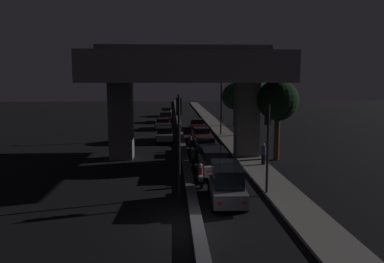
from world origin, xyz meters
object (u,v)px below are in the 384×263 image
at_px(car_white_second, 214,160).
at_px(car_silver_second_oncoming, 163,123).
at_px(motorcycle_white_filtering_near, 200,176).
at_px(motorcycle_black_filtering_mid, 193,159).
at_px(car_silver_fourth_oncoming, 166,112).
at_px(car_dark_blue_third, 205,145).
at_px(car_dark_red_third_oncoming, 165,117).
at_px(traffic_light_right_of_median, 268,134).
at_px(traffic_light_left_of_median, 179,128).
at_px(car_grey_lead, 227,183).
at_px(street_lamp, 218,95).
at_px(pedestrian_on_sidewalk, 264,154).
at_px(car_dark_red_fourth, 201,134).
at_px(motorcycle_red_filtering_far, 190,144).
at_px(car_dark_red_fifth, 197,125).
at_px(car_silver_lead_oncoming, 164,134).

relative_size(car_white_second, car_silver_second_oncoming, 0.98).
height_order(motorcycle_white_filtering_near, motorcycle_black_filtering_mid, motorcycle_black_filtering_mid).
height_order(car_silver_fourth_oncoming, motorcycle_black_filtering_mid, car_silver_fourth_oncoming).
distance_m(car_dark_blue_third, car_dark_red_third_oncoming, 25.51).
xyz_separation_m(traffic_light_right_of_median, car_dark_red_third_oncoming, (-6.26, 37.32, -2.64)).
height_order(traffic_light_left_of_median, car_silver_fourth_oncoming, traffic_light_left_of_median).
relative_size(traffic_light_right_of_median, car_dark_red_third_oncoming, 1.09).
bearing_deg(car_grey_lead, motorcycle_black_filtering_mid, 11.53).
xyz_separation_m(car_white_second, car_silver_second_oncoming, (-4.08, 24.28, -0.21)).
bearing_deg(street_lamp, motorcycle_white_filtering_near, -100.02).
height_order(car_dark_blue_third, pedestrian_on_sidewalk, pedestrian_on_sidewalk).
bearing_deg(car_silver_second_oncoming, traffic_light_right_of_median, 11.05).
distance_m(car_dark_red_fourth, car_silver_fourth_oncoming, 28.77).
bearing_deg(car_dark_red_fourth, motorcycle_red_filtering_far, 163.38).
bearing_deg(car_grey_lead, car_silver_second_oncoming, 10.13).
distance_m(car_silver_fourth_oncoming, pedestrian_on_sidewalk, 40.60).
bearing_deg(car_white_second, pedestrian_on_sidewalk, -64.59).
bearing_deg(motorcycle_white_filtering_near, car_dark_red_fifth, -5.03).
distance_m(car_dark_blue_third, car_silver_second_oncoming, 17.60).
bearing_deg(traffic_light_left_of_median, car_silver_second_oncoming, 93.09).
relative_size(car_grey_lead, car_dark_blue_third, 0.99).
bearing_deg(street_lamp, car_white_second, -97.97).
bearing_deg(car_silver_fourth_oncoming, motorcycle_red_filtering_far, 4.81).
relative_size(car_dark_blue_third, pedestrian_on_sidewalk, 2.91).
height_order(traffic_light_left_of_median, car_dark_red_fourth, traffic_light_left_of_median).
relative_size(car_silver_fourth_oncoming, motorcycle_white_filtering_near, 2.31).
relative_size(car_silver_lead_oncoming, pedestrian_on_sidewalk, 2.56).
bearing_deg(motorcycle_white_filtering_near, car_silver_second_oncoming, 4.56).
xyz_separation_m(traffic_light_right_of_median, car_dark_red_fifth, (-2.09, 26.50, -2.71)).
relative_size(car_white_second, car_dark_red_fifth, 0.97).
distance_m(car_dark_red_fourth, car_silver_second_oncoming, 11.75).
bearing_deg(motorcycle_black_filtering_mid, car_silver_fourth_oncoming, 3.75).
xyz_separation_m(car_grey_lead, motorcycle_red_filtering_far, (-1.18, 14.63, -0.44)).
distance_m(car_white_second, car_dark_blue_third, 7.17).
distance_m(traffic_light_right_of_median, car_white_second, 6.07).
bearing_deg(car_dark_red_fifth, car_grey_lead, 179.54).
xyz_separation_m(traffic_light_left_of_median, car_silver_second_oncoming, (-1.58, 29.23, -3.13)).
xyz_separation_m(car_silver_lead_oncoming, car_silver_fourth_oncoming, (-0.16, 27.98, 0.03)).
relative_size(street_lamp, car_dark_red_fourth, 1.83).
bearing_deg(pedestrian_on_sidewalk, car_dark_red_third_oncoming, 104.41).
height_order(traffic_light_right_of_median, car_silver_second_oncoming, traffic_light_right_of_median).
xyz_separation_m(street_lamp, pedestrian_on_sidewalk, (1.51, -15.54, -3.83)).
distance_m(motorcycle_black_filtering_mid, pedestrian_on_sidewalk, 5.28).
bearing_deg(car_silver_fourth_oncoming, traffic_light_left_of_median, 1.88).
bearing_deg(car_dark_red_fifth, car_white_second, 179.36).
bearing_deg(car_dark_blue_third, motorcycle_red_filtering_far, 39.36).
height_order(street_lamp, car_grey_lead, street_lamp).
bearing_deg(street_lamp, motorcycle_black_filtering_mid, -103.70).
height_order(traffic_light_right_of_median, street_lamp, street_lamp).
height_order(street_lamp, pedestrian_on_sidewalk, street_lamp).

